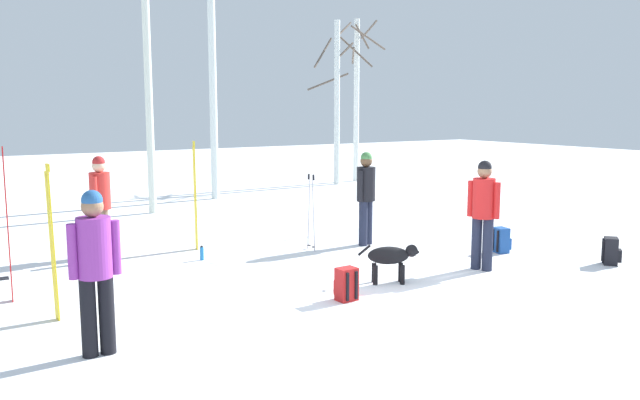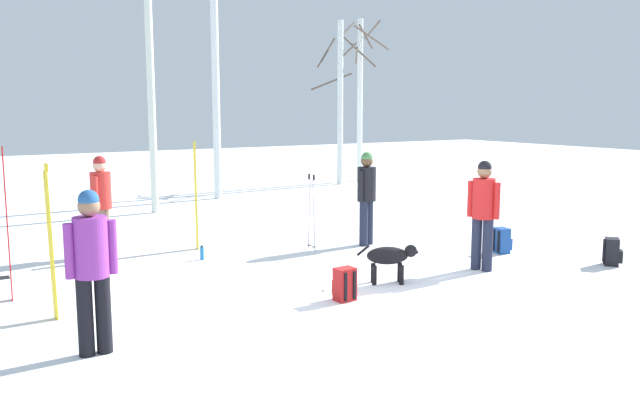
# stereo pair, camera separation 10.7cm
# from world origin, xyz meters

# --- Properties ---
(ground_plane) EXTENTS (60.00, 60.00, 0.00)m
(ground_plane) POSITION_xyz_m (0.00, 0.00, 0.00)
(ground_plane) COLOR white
(person_0) EXTENTS (0.52, 0.34, 1.72)m
(person_0) POSITION_xyz_m (-3.86, 0.06, 0.98)
(person_0) COLOR black
(person_0) RESTS_ON ground_plane
(person_1) EXTENTS (0.34, 0.49, 1.72)m
(person_1) POSITION_xyz_m (2.08, 0.52, 0.98)
(person_1) COLOR #1E2338
(person_1) RESTS_ON ground_plane
(person_2) EXTENTS (0.48, 0.34, 1.72)m
(person_2) POSITION_xyz_m (1.63, 2.99, 0.98)
(person_2) COLOR #1E2338
(person_2) RESTS_ON ground_plane
(person_4) EXTENTS (0.36, 0.43, 1.72)m
(person_4) POSITION_xyz_m (-2.73, 4.56, 0.98)
(person_4) COLOR #72604C
(person_4) RESTS_ON ground_plane
(dog) EXTENTS (0.81, 0.49, 0.57)m
(dog) POSITION_xyz_m (0.40, 0.65, 0.39)
(dog) COLOR black
(dog) RESTS_ON ground_plane
(ski_pair_planted_0) EXTENTS (0.04, 0.22, 2.03)m
(ski_pair_planted_0) POSITION_xyz_m (-4.37, 2.61, 1.01)
(ski_pair_planted_0) COLOR red
(ski_pair_planted_0) RESTS_ON ground_plane
(ski_pair_planted_1) EXTENTS (0.05, 0.24, 1.88)m
(ski_pair_planted_1) POSITION_xyz_m (-4.02, 1.51, 0.93)
(ski_pair_planted_1) COLOR yellow
(ski_pair_planted_1) RESTS_ON ground_plane
(ski_pair_planted_2) EXTENTS (0.04, 0.17, 1.93)m
(ski_pair_planted_2) POSITION_xyz_m (-1.15, 4.29, 0.96)
(ski_pair_planted_2) COLOR yellow
(ski_pair_planted_2) RESTS_ON ground_plane
(ski_poles_0) EXTENTS (0.07, 0.21, 1.49)m
(ski_poles_0) POSITION_xyz_m (2.57, 4.23, 0.79)
(ski_poles_0) COLOR #B2B2BC
(ski_poles_0) RESTS_ON ground_plane
(ski_poles_1) EXTENTS (0.07, 0.26, 1.36)m
(ski_poles_1) POSITION_xyz_m (0.55, 3.13, 0.73)
(ski_poles_1) COLOR #B2B2BC
(ski_poles_1) RESTS_ON ground_plane
(backpack_0) EXTENTS (0.27, 0.30, 0.44)m
(backpack_0) POSITION_xyz_m (-0.62, 0.29, 0.21)
(backpack_0) COLOR red
(backpack_0) RESTS_ON ground_plane
(backpack_1) EXTENTS (0.34, 0.35, 0.44)m
(backpack_1) POSITION_xyz_m (4.12, -0.34, 0.21)
(backpack_1) COLOR black
(backpack_1) RESTS_ON ground_plane
(backpack_2) EXTENTS (0.32, 0.30, 0.44)m
(backpack_2) POSITION_xyz_m (3.27, 1.21, 0.21)
(backpack_2) COLOR #1E4C99
(backpack_2) RESTS_ON ground_plane
(water_bottle_0) EXTENTS (0.06, 0.06, 0.24)m
(water_bottle_0) POSITION_xyz_m (-1.39, 3.44, 0.11)
(water_bottle_0) COLOR #1E72BF
(water_bottle_0) RESTS_ON ground_plane
(birch_tree_0) EXTENTS (1.39, 1.37, 7.04)m
(birch_tree_0) POSITION_xyz_m (-0.56, 8.62, 3.68)
(birch_tree_0) COLOR silver
(birch_tree_0) RESTS_ON ground_plane
(birch_tree_1) EXTENTS (1.01, 0.83, 7.41)m
(birch_tree_1) POSITION_xyz_m (1.67, 10.10, 3.76)
(birch_tree_1) COLOR silver
(birch_tree_1) RESTS_ON ground_plane
(birch_tree_2) EXTENTS (1.58, 1.60, 5.23)m
(birch_tree_2) POSITION_xyz_m (6.36, 11.16, 2.75)
(birch_tree_2) COLOR silver
(birch_tree_2) RESTS_ON ground_plane
(birch_tree_3) EXTENTS (1.43, 1.49, 5.38)m
(birch_tree_3) POSITION_xyz_m (7.41, 11.54, 2.94)
(birch_tree_3) COLOR white
(birch_tree_3) RESTS_ON ground_plane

